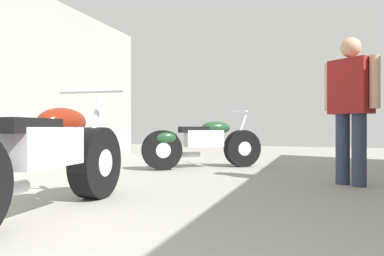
% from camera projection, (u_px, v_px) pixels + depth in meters
% --- Properties ---
extents(ground_plane, '(17.93, 17.93, 0.00)m').
position_uv_depth(ground_plane, '(209.00, 188.00, 3.83)').
color(ground_plane, gray).
extents(motorcycle_maroon_cruiser, '(0.62, 2.11, 0.98)m').
position_uv_depth(motorcycle_maroon_cruiser, '(40.00, 159.00, 2.51)').
color(motorcycle_maroon_cruiser, black).
rests_on(motorcycle_maroon_cruiser, ground_plane).
extents(motorcycle_black_naked, '(1.63, 1.37, 0.92)m').
position_uv_depth(motorcycle_black_naked, '(201.00, 143.00, 5.65)').
color(motorcycle_black_naked, black).
rests_on(motorcycle_black_naked, ground_plane).
extents(mechanic_in_blue, '(0.59, 0.48, 1.64)m').
position_uv_depth(mechanic_in_blue, '(351.00, 102.00, 3.98)').
color(mechanic_in_blue, '#2D3851').
rests_on(mechanic_in_blue, ground_plane).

